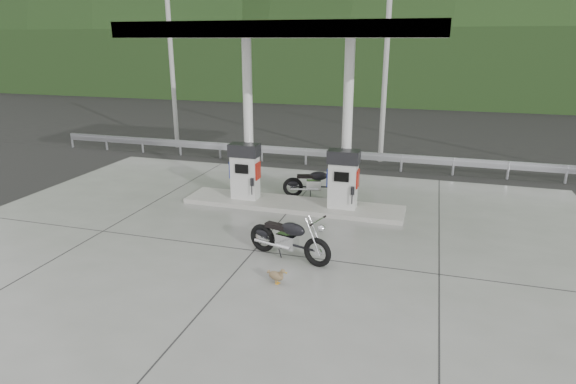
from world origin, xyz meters
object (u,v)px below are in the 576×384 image
(gas_pump_left, at_px, (245,171))
(duck, at_px, (276,276))
(motorcycle_right, at_px, (315,183))
(motorcycle_left, at_px, (289,239))
(gas_pump_right, at_px, (343,179))

(gas_pump_left, height_order, duck, gas_pump_left)
(gas_pump_left, bearing_deg, motorcycle_right, 30.46)
(gas_pump_left, distance_m, duck, 5.68)
(motorcycle_left, relative_size, motorcycle_right, 1.06)
(gas_pump_left, distance_m, motorcycle_left, 4.50)
(motorcycle_left, height_order, motorcycle_right, motorcycle_left)
(gas_pump_left, relative_size, motorcycle_left, 0.84)
(gas_pump_left, xyz_separation_m, motorcycle_right, (2.05, 1.20, -0.57))
(motorcycle_right, bearing_deg, motorcycle_left, -98.38)
(gas_pump_right, xyz_separation_m, motorcycle_right, (-1.15, 1.20, -0.57))
(gas_pump_left, bearing_deg, duck, -61.73)
(gas_pump_right, bearing_deg, gas_pump_left, 180.00)
(motorcycle_left, relative_size, duck, 4.65)
(gas_pump_right, xyz_separation_m, motorcycle_left, (-0.63, -3.66, -0.54))
(motorcycle_left, xyz_separation_m, duck, (0.09, -1.29, -0.34))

